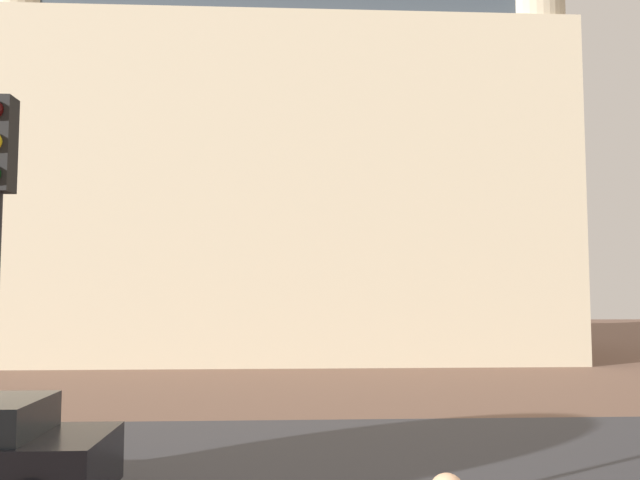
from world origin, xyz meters
TOP-DOWN VIEW (x-y plane):
  - ground_plane at (0.00, 10.00)m, footprint 120.00×120.00m
  - street_asphalt_strip at (0.00, 7.70)m, footprint 120.00×8.54m
  - landmark_building at (-0.93, 28.62)m, footprint 24.42×13.12m

SIDE VIEW (x-z plane):
  - ground_plane at x=0.00m, z-range 0.00..0.00m
  - street_asphalt_strip at x=0.00m, z-range 0.00..0.00m
  - landmark_building at x=-0.93m, z-range -7.42..26.26m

